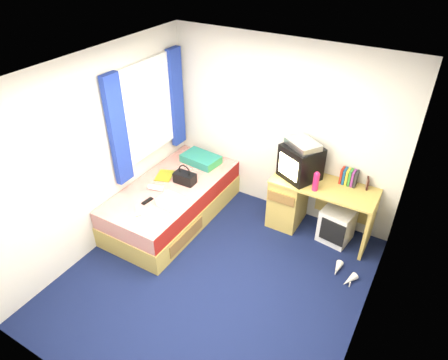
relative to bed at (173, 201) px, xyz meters
The scene contains 20 objects.
ground 1.33m from the bed, 32.46° to the right, with size 3.40×3.40×0.00m, color #0C1438.
room_shell 1.76m from the bed, 32.46° to the right, with size 3.40×3.40×3.40m.
bed is the anchor object (origin of this frame).
pillow 0.76m from the bed, 88.12° to the left, with size 0.53×0.34×0.12m, color #165C94.
desk 1.74m from the bed, 25.22° to the left, with size 1.30×0.55×0.75m.
storage_cube 2.20m from the bed, 18.53° to the left, with size 0.37×0.37×0.47m, color silver.
crt_tv 1.81m from the bed, 26.26° to the left, with size 0.57×0.56×0.44m.
vcr 1.92m from the bed, 26.36° to the left, with size 0.40×0.29×0.08m, color #B5B5B7.
book_row 2.34m from the bed, 23.45° to the left, with size 0.20×0.13×0.20m.
picture_frame 2.54m from the bed, 21.87° to the left, with size 0.02×0.12×0.14m, color black.
pink_water_bottle 1.95m from the bed, 17.62° to the left, with size 0.07×0.07×0.23m, color #D71E56.
aerosol_can 1.93m from the bed, 23.46° to the left, with size 0.05×0.05×0.18m, color silver.
handbag 0.40m from the bed, 48.73° to the left, with size 0.29×0.17×0.27m.
towel 0.54m from the bed, 53.92° to the right, with size 0.29×0.24×0.10m, color white.
magazine 0.37m from the bed, 149.20° to the left, with size 0.21×0.28×0.01m, color #F7FF1C.
water_bottle 0.38m from the bed, 117.70° to the right, with size 0.07×0.07×0.20m, color white.
colour_swatch_fan 0.72m from the bed, 91.42° to the right, with size 0.22×0.06×0.01m, color yellow.
remote_control 0.54m from the bed, 94.83° to the right, with size 0.05×0.16×0.02m, color black.
window_assembly 1.25m from the bed, 155.84° to the left, with size 0.11×1.42×1.40m.
white_heels 2.39m from the bed, ahead, with size 0.30×0.34×0.09m.
Camera 1 is at (1.74, -2.73, 3.55)m, focal length 32.00 mm.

